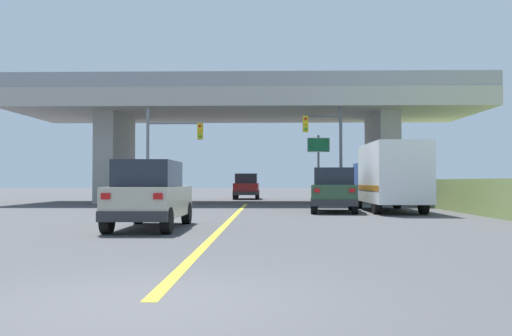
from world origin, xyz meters
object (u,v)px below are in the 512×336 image
(traffic_signal_farside, at_px, (166,145))
(sedan_oncoming, at_px, (247,186))
(traffic_signal_nearside, at_px, (329,142))
(suv_lead, at_px, (150,195))
(suv_crossing, at_px, (334,190))
(highway_sign, at_px, (318,154))
(box_truck, at_px, (390,176))

(traffic_signal_farside, bearing_deg, sedan_oncoming, 70.54)
(traffic_signal_nearside, bearing_deg, suv_lead, -113.38)
(suv_crossing, xyz_separation_m, highway_sign, (0.19, 9.80, 2.14))
(suv_lead, distance_m, sedan_oncoming, 27.82)
(box_truck, xyz_separation_m, sedan_oncoming, (-7.41, 18.30, -0.63))
(traffic_signal_nearside, height_order, highway_sign, traffic_signal_nearside)
(traffic_signal_nearside, distance_m, highway_sign, 2.58)
(box_truck, distance_m, highway_sign, 9.89)
(suv_lead, xyz_separation_m, traffic_signal_nearside, (7.11, 16.44, 2.71))
(suv_crossing, height_order, traffic_signal_nearside, traffic_signal_nearside)
(suv_crossing, height_order, box_truck, box_truck)
(box_truck, height_order, sedan_oncoming, box_truck)
(suv_crossing, bearing_deg, suv_lead, -119.90)
(sedan_oncoming, xyz_separation_m, traffic_signal_farside, (-4.22, -11.96, 2.53))
(traffic_signal_farside, bearing_deg, highway_sign, 18.76)
(highway_sign, bearing_deg, sedan_oncoming, 119.25)
(suv_crossing, height_order, traffic_signal_farside, traffic_signal_farside)
(sedan_oncoming, relative_size, traffic_signal_farside, 0.78)
(sedan_oncoming, height_order, traffic_signal_nearside, traffic_signal_nearside)
(sedan_oncoming, bearing_deg, suv_crossing, -75.68)
(sedan_oncoming, height_order, highway_sign, highway_sign)
(highway_sign, bearing_deg, traffic_signal_farside, -161.24)
(traffic_signal_nearside, xyz_separation_m, traffic_signal_farside, (-9.56, -0.63, -0.18))
(box_truck, bearing_deg, suv_lead, -134.13)
(suv_lead, distance_m, traffic_signal_farside, 16.20)
(suv_crossing, xyz_separation_m, sedan_oncoming, (-4.76, 18.64, -0.00))
(suv_lead, height_order, traffic_signal_farside, traffic_signal_farside)
(sedan_oncoming, bearing_deg, traffic_signal_nearside, -64.76)
(suv_lead, height_order, sedan_oncoming, same)
(box_truck, relative_size, highway_sign, 1.66)
(traffic_signal_nearside, relative_size, highway_sign, 1.35)
(suv_crossing, relative_size, highway_sign, 1.09)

